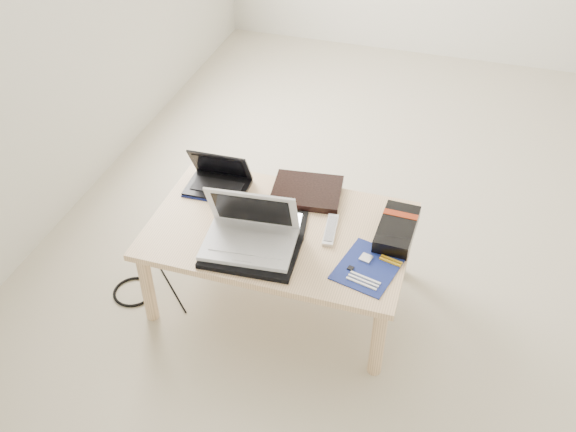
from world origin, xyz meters
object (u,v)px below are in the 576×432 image
(netbook, at_px, (218,180))
(white_laptop, at_px, (250,232))
(coffee_table, at_px, (280,236))
(gpu_box, at_px, (397,229))

(netbook, distance_m, white_laptop, 0.43)
(coffee_table, xyz_separation_m, gpu_box, (0.48, 0.10, 0.08))
(netbook, xyz_separation_m, gpu_box, (0.83, -0.09, -0.01))
(netbook, relative_size, gpu_box, 0.95)
(white_laptop, relative_size, gpu_box, 1.32)
(coffee_table, height_order, white_laptop, white_laptop)
(gpu_box, bearing_deg, coffee_table, -168.23)
(netbook, distance_m, gpu_box, 0.84)
(white_laptop, distance_m, gpu_box, 0.61)
(white_laptop, bearing_deg, gpu_box, 23.28)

